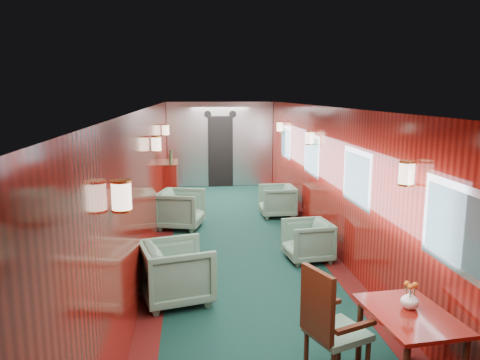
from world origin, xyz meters
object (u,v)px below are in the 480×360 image
Objects in this scene: credenza at (171,181)px; armchair_left_far at (181,209)px; armchair_left_near at (177,272)px; armchair_right_far at (277,201)px; dining_table at (409,325)px; armchair_right_near at (308,241)px; side_chair at (328,322)px.

armchair_left_far is (0.29, -2.43, -0.12)m from credenza.
armchair_right_far is (2.04, 4.02, -0.05)m from armchair_left_near.
armchair_left_near is 3.33m from armchair_left_far.
dining_table is 1.36× the size of armchair_right_far.
credenza is 1.78× the size of armchair_right_near.
armchair_left_far is at bearing 83.44° from side_chair.
armchair_left_far is at bearing -71.53° from armchair_right_far.
credenza is at bearing -11.64° from armchair_left_near.
dining_table is at bearing -148.24° from armchair_left_near.
dining_table is 0.71m from side_chair.
armchair_right_near is at bearing -62.57° from credenza.
credenza reaches higher than armchair_right_near.
side_chair is 1.58× the size of armchair_right_near.
credenza reaches higher than side_chair.
credenza is at bearing 80.84° from side_chair.
armchair_left_far is at bearing -14.46° from armchair_left_near.
armchair_left_near reaches higher than armchair_right_far.
dining_table is 0.81× the size of credenza.
armchair_left_near is (-1.41, 1.89, -0.22)m from side_chair.
side_chair is 1.34× the size of armchair_left_far.
armchair_left_near reaches higher than dining_table.
armchair_right_far is (0.02, 2.73, 0.02)m from armchair_right_near.
armchair_left_far reaches higher than dining_table.
credenza reaches higher than armchair_right_far.
armchair_right_near is (2.03, -2.04, -0.06)m from armchair_left_far.
armchair_right_far is (-0.07, 6.03, -0.26)m from dining_table.
credenza is (-2.41, 7.77, -0.10)m from dining_table.
dining_table is 1.21× the size of armchair_left_far.
credenza is at bearing -158.83° from armchair_right_near.
armchair_right_far is at bearing -56.29° from armchair_left_far.
armchair_right_far is at bearing 62.18° from side_chair.
dining_table is 1.19× the size of armchair_left_near.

